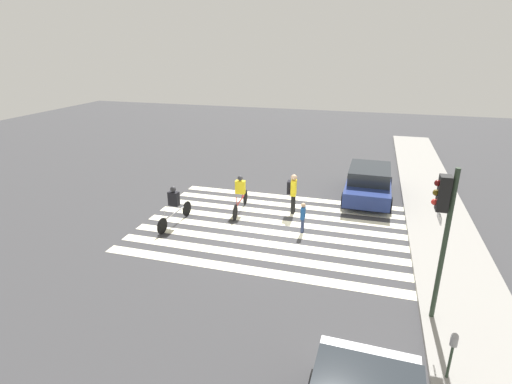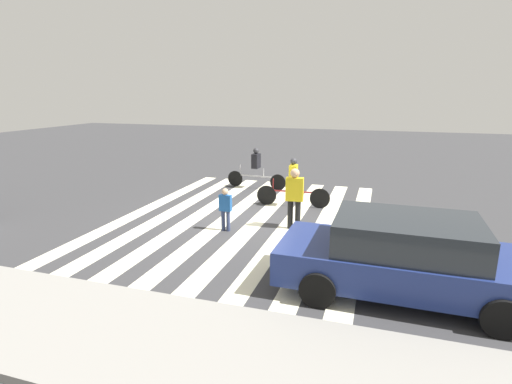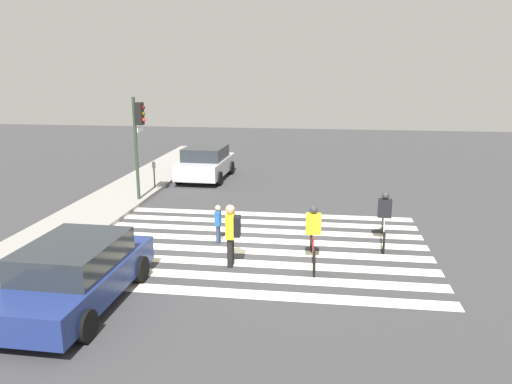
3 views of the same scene
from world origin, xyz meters
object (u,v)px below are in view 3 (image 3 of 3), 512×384
traffic_light (138,130)px  cyclist_near_curb (384,215)px  cyclist_far_lane (313,232)px  pedestrian_adult_yellow_jacket (218,222)px  car_parked_far_curb (206,163)px  pedestrian_adult_tall_backpack (232,231)px  car_parked_silver_sedan (75,273)px  parking_meter (154,169)px

traffic_light → cyclist_near_curb: size_ratio=1.70×
cyclist_far_lane → pedestrian_adult_yellow_jacket: bearing=62.9°
cyclist_near_curb → car_parked_far_curb: 10.92m
pedestrian_adult_tall_backpack → cyclist_far_lane: size_ratio=0.70×
cyclist_far_lane → car_parked_silver_sedan: bearing=118.0°
parking_meter → traffic_light: bearing=-174.5°
traffic_light → parking_meter: bearing=5.5°
pedestrian_adult_tall_backpack → cyclist_near_curb: pedestrian_adult_tall_backpack is taller
traffic_light → car_parked_far_curb: traffic_light is taller
car_parked_far_curb → traffic_light: bearing=163.9°
cyclist_near_curb → car_parked_silver_sedan: size_ratio=0.53×
pedestrian_adult_tall_backpack → parking_meter: bearing=26.6°
traffic_light → pedestrian_adult_yellow_jacket: size_ratio=3.48×
pedestrian_adult_tall_backpack → car_parked_silver_sedan: size_ratio=0.37×
traffic_light → cyclist_near_curb: traffic_light is taller
pedestrian_adult_yellow_jacket → car_parked_silver_sedan: car_parked_silver_sedan is taller
car_parked_far_curb → parking_meter: bearing=148.0°
pedestrian_adult_yellow_jacket → car_parked_far_curb: 9.09m
pedestrian_adult_yellow_jacket → cyclist_near_curb: bearing=98.1°
traffic_light → parking_meter: 2.83m
car_parked_silver_sedan → traffic_light: bearing=12.0°
cyclist_far_lane → cyclist_near_curb: size_ratio=1.00×
parking_meter → pedestrian_adult_tall_backpack: pedestrian_adult_tall_backpack is taller
pedestrian_adult_yellow_jacket → cyclist_far_lane: bearing=66.9°
car_parked_silver_sedan → cyclist_far_lane: bearing=-56.9°
traffic_light → car_parked_silver_sedan: size_ratio=0.89×
car_parked_silver_sedan → pedestrian_adult_tall_backpack: bearing=-47.1°
traffic_light → car_parked_silver_sedan: 9.00m
pedestrian_adult_tall_backpack → pedestrian_adult_yellow_jacket: pedestrian_adult_tall_backpack is taller
car_parked_silver_sedan → cyclist_near_curb: bearing=-53.5°
traffic_light → parking_meter: traffic_light is taller
cyclist_near_curb → car_parked_far_curb: size_ratio=0.58×
parking_meter → pedestrian_adult_yellow_jacket: 7.50m
cyclist_far_lane → cyclist_near_curb: cyclist_far_lane is taller
cyclist_near_curb → car_parked_silver_sedan: 8.81m
traffic_light → parking_meter: size_ratio=3.25×
cyclist_far_lane → parking_meter: bearing=39.0°
parking_meter → car_parked_far_curb: car_parked_far_curb is taller
pedestrian_adult_yellow_jacket → cyclist_far_lane: (-1.21, -2.85, 0.20)m
cyclist_far_lane → car_parked_silver_sedan: (-3.20, 5.11, -0.11)m
pedestrian_adult_yellow_jacket → cyclist_near_curb: size_ratio=0.49×
car_parked_far_curb → car_parked_silver_sedan: bearing=-177.3°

